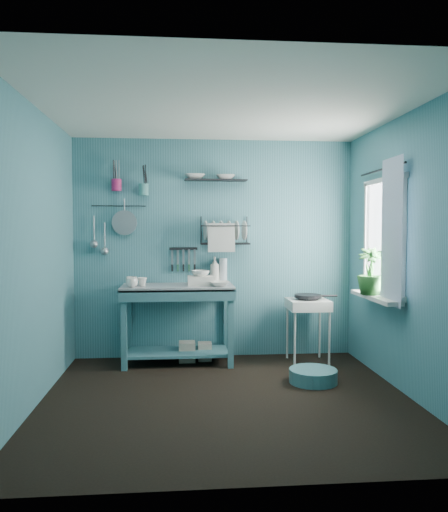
{
  "coord_description": "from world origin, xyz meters",
  "views": [
    {
      "loc": [
        -0.4,
        -4.24,
        1.47
      ],
      "look_at": [
        0.05,
        0.85,
        1.2
      ],
      "focal_mm": 35.0,
      "sensor_mm": 36.0,
      "label": 1
    }
  ],
  "objects": [
    {
      "name": "floor",
      "position": [
        0.0,
        0.0,
        0.0
      ],
      "size": [
        3.2,
        3.2,
        0.0
      ],
      "primitive_type": "plane",
      "color": "black",
      "rests_on": "ground"
    },
    {
      "name": "wash_tub",
      "position": [
        -0.18,
        1.2,
        0.91
      ],
      "size": [
        0.28,
        0.22,
        0.1
      ],
      "primitive_type": "cube",
      "color": "silver",
      "rests_on": "work_counter"
    },
    {
      "name": "ceiling",
      "position": [
        0.0,
        0.0,
        2.5
      ],
      "size": [
        3.2,
        3.2,
        0.0
      ],
      "primitive_type": "plane",
      "rotation": [
        3.14,
        0.0,
        0.0
      ],
      "color": "silver",
      "rests_on": "ground"
    },
    {
      "name": "storage_tin_small",
      "position": [
        -0.13,
        1.3,
        0.1
      ],
      "size": [
        0.15,
        0.15,
        0.2
      ],
      "primitive_type": "cube",
      "color": "gray",
      "rests_on": "floor"
    },
    {
      "name": "counter_bowl",
      "position": [
        0.02,
        1.07,
        0.89
      ],
      "size": [
        0.22,
        0.22,
        0.05
      ],
      "primitive_type": "imported",
      "color": "silver",
      "rests_on": "work_counter"
    },
    {
      "name": "dish_rack",
      "position": [
        0.11,
        1.37,
        1.46
      ],
      "size": [
        0.58,
        0.31,
        0.32
      ],
      "primitive_type": "cube",
      "rotation": [
        0.0,
        0.0,
        -0.13
      ],
      "color": "black",
      "rests_on": "wall_back"
    },
    {
      "name": "soap_bottle",
      "position": [
        -0.01,
        1.42,
        1.01
      ],
      "size": [
        0.12,
        0.12,
        0.3
      ],
      "primitive_type": "imported",
      "color": "silver",
      "rests_on": "work_counter"
    },
    {
      "name": "tub_bowl",
      "position": [
        -0.18,
        1.2,
        0.99
      ],
      "size": [
        0.2,
        0.19,
        0.06
      ],
      "primitive_type": "imported",
      "color": "silver",
      "rests_on": "wash_tub"
    },
    {
      "name": "floor_basin",
      "position": [
        0.87,
        0.39,
        0.07
      ],
      "size": [
        0.46,
        0.46,
        0.13
      ],
      "primitive_type": "cylinder",
      "color": "teal",
      "rests_on": "floor"
    },
    {
      "name": "hook_rail",
      "position": [
        -1.09,
        1.47,
        1.74
      ],
      "size": [
        0.6,
        0.01,
        0.01
      ],
      "primitive_type": "cylinder",
      "rotation": [
        0.0,
        1.57,
        0.0
      ],
      "color": "black",
      "rests_on": "wall_back"
    },
    {
      "name": "window_glass",
      "position": [
        1.59,
        0.45,
        1.4
      ],
      "size": [
        0.0,
        1.1,
        1.1
      ],
      "primitive_type": "plane",
      "rotation": [
        1.57,
        0.0,
        1.57
      ],
      "color": "white",
      "rests_on": "wall_right"
    },
    {
      "name": "frying_pan",
      "position": [
        1.01,
        1.12,
        0.74
      ],
      "size": [
        0.3,
        0.3,
        0.03
      ],
      "primitive_type": "cylinder",
      "color": "black",
      "rests_on": "hotplate_stand"
    },
    {
      "name": "mug_mid",
      "position": [
        -0.81,
        1.16,
        0.91
      ],
      "size": [
        0.14,
        0.14,
        0.09
      ],
      "primitive_type": "imported",
      "rotation": [
        0.0,
        0.0,
        0.52
      ],
      "color": "silver",
      "rests_on": "work_counter"
    },
    {
      "name": "shelf_bowl_right",
      "position": [
        0.12,
        1.4,
        2.09
      ],
      "size": [
        0.24,
        0.24,
        0.05
      ],
      "primitive_type": "imported",
      "rotation": [
        0.0,
        0.0,
        -0.15
      ],
      "color": "silver",
      "rests_on": "upper_shelf"
    },
    {
      "name": "mug_left",
      "position": [
        -0.91,
        1.06,
        0.91
      ],
      "size": [
        0.12,
        0.12,
        0.1
      ],
      "primitive_type": "imported",
      "color": "silver",
      "rests_on": "work_counter"
    },
    {
      "name": "water_bottle",
      "position": [
        0.09,
        1.44,
        1.0
      ],
      "size": [
        0.09,
        0.09,
        0.28
      ],
      "primitive_type": "cylinder",
      "color": "silver",
      "rests_on": "work_counter"
    },
    {
      "name": "mug_right",
      "position": [
        -0.93,
        1.22,
        0.91
      ],
      "size": [
        0.17,
        0.17,
        0.1
      ],
      "primitive_type": "imported",
      "rotation": [
        0.0,
        0.0,
        1.05
      ],
      "color": "silver",
      "rests_on": "work_counter"
    },
    {
      "name": "utensil_cup_magenta",
      "position": [
        -1.1,
        1.42,
        1.97
      ],
      "size": [
        0.11,
        0.11,
        0.13
      ],
      "primitive_type": "cylinder",
      "color": "#B1205D",
      "rests_on": "wall_back"
    },
    {
      "name": "colander",
      "position": [
        -1.02,
        1.45,
        1.55
      ],
      "size": [
        0.28,
        0.03,
        0.28
      ],
      "primitive_type": "cylinder",
      "rotation": [
        1.54,
        0.0,
        0.0
      ],
      "color": "#929499",
      "rests_on": "wall_back"
    },
    {
      "name": "curtain_rod",
      "position": [
        1.54,
        0.45,
        2.05
      ],
      "size": [
        0.02,
        1.05,
        0.02
      ],
      "primitive_type": "cylinder",
      "rotation": [
        1.57,
        0.0,
        0.0
      ],
      "color": "black",
      "rests_on": "wall_right"
    },
    {
      "name": "curtain",
      "position": [
        1.52,
        0.15,
        1.45
      ],
      "size": [
        0.0,
        1.35,
        1.35
      ],
      "primitive_type": "plane",
      "rotation": [
        1.57,
        0.0,
        1.57
      ],
      "color": "white",
      "rests_on": "wall_right"
    },
    {
      "name": "ladle_inner",
      "position": [
        -1.25,
        1.46,
        1.4
      ],
      "size": [
        0.01,
        0.01,
        0.3
      ],
      "primitive_type": "cylinder",
      "color": "#929499",
      "rests_on": "wall_back"
    },
    {
      "name": "storage_tin_large",
      "position": [
        -0.33,
        1.27,
        0.11
      ],
      "size": [
        0.18,
        0.18,
        0.22
      ],
      "primitive_type": "cube",
      "color": "gray",
      "rests_on": "floor"
    },
    {
      "name": "hotplate_stand",
      "position": [
        1.01,
        1.12,
        0.35
      ],
      "size": [
        0.44,
        0.44,
        0.7
      ],
      "primitive_type": "cube",
      "rotation": [
        0.0,
        0.0,
        -0.0
      ],
      "color": "silver",
      "rests_on": "floor"
    },
    {
      "name": "ladle_outer",
      "position": [
        -1.36,
        1.46,
        1.48
      ],
      "size": [
        0.01,
        0.01,
        0.3
      ],
      "primitive_type": "cylinder",
      "color": "#929499",
      "rests_on": "wall_back"
    },
    {
      "name": "windowsill",
      "position": [
        1.5,
        0.45,
        0.81
      ],
      "size": [
        0.16,
        0.95,
        0.04
      ],
      "primitive_type": "cube",
      "color": "silver",
      "rests_on": "wall_right"
    },
    {
      "name": "wall_left",
      "position": [
        -1.6,
        0.0,
        1.25
      ],
      "size": [
        0.0,
        3.0,
        3.0
      ],
      "primitive_type": "plane",
      "rotation": [
        1.57,
        0.0,
        1.57
      ],
      "color": "#3D727D",
      "rests_on": "ground"
    },
    {
      "name": "shelf_bowl_left",
      "position": [
        -0.23,
        1.4,
        2.09
      ],
      "size": [
        0.24,
        0.24,
        0.06
      ],
      "primitive_type": "imported",
      "rotation": [
        0.0,
        0.0,
        0.05
      ],
      "color": "silver",
      "rests_on": "upper_shelf"
    },
    {
      "name": "upper_shelf",
      "position": [
        0.01,
        1.4,
        2.03
      ],
      "size": [
        0.71,
        0.22,
        0.01
      ],
      "primitive_type": "cube",
      "rotation": [
        0.0,
        0.0,
        0.06
      ],
      "color": "black",
      "rests_on": "wall_back"
    },
    {
      "name": "work_counter",
      "position": [
        -0.43,
        1.22,
        0.43
      ],
      "size": [
        1.26,
        0.71,
        0.86
      ],
      "primitive_type": "cube",
      "rotation": [
        0.0,
        0.0,
        0.08
      ],
      "color": "#376B74",
      "rests_on": "floor"
    },
    {
      "name": "wall_right",
      "position": [
        1.6,
        0.0,
        1.25
      ],
      "size": [
        0.0,
        3.0,
        3.0
      ],
      "primitive_type": "plane",
      "rotation": [
        1.57,
        0.0,
        -1.57
      ],
      "color": "#3D727D",
      "rests_on": "ground"
    },
    {
      "name": "potted_plant",
      "position": [
        1.47,
        0.5,
        1.06
      ],
      "size": [
        0.31,
        0.31,
        0.46
      ],
      "primitive_type": "imported",
      "rotation": [
        0.0,
        0.0,
        -0.2
      ],
      "color": "#296528",
      "rests_on": "windowsill"
    },
    {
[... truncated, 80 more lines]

